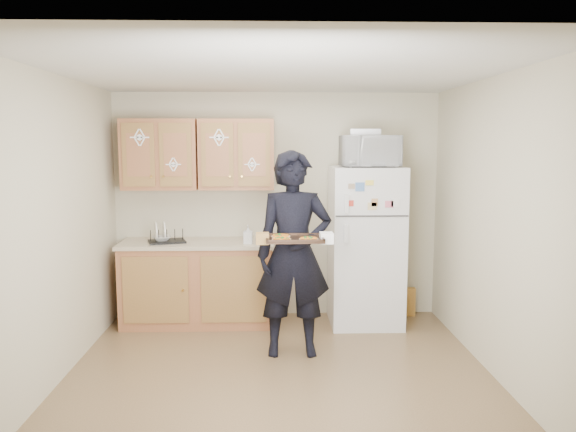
{
  "coord_description": "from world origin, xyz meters",
  "views": [
    {
      "loc": [
        -0.06,
        -4.47,
        1.94
      ],
      "look_at": [
        0.09,
        0.45,
        1.3
      ],
      "focal_mm": 35.0,
      "sensor_mm": 36.0,
      "label": 1
    }
  ],
  "objects_px": {
    "microwave": "(370,151)",
    "person": "(294,254)",
    "refrigerator": "(365,246)",
    "baking_tray": "(295,239)",
    "dish_rack": "(167,235)"
  },
  "relations": [
    {
      "from": "refrigerator",
      "to": "dish_rack",
      "type": "xyz_separation_m",
      "value": [
        -2.12,
        0.01,
        0.12
      ]
    },
    {
      "from": "refrigerator",
      "to": "dish_rack",
      "type": "height_order",
      "value": "refrigerator"
    },
    {
      "from": "refrigerator",
      "to": "baking_tray",
      "type": "bearing_deg",
      "value": -124.59
    },
    {
      "from": "person",
      "to": "baking_tray",
      "type": "relative_size",
      "value": 3.85
    },
    {
      "from": "refrigerator",
      "to": "microwave",
      "type": "xyz_separation_m",
      "value": [
        0.02,
        -0.05,
        1.01
      ]
    },
    {
      "from": "dish_rack",
      "to": "microwave",
      "type": "bearing_deg",
      "value": -1.52
    },
    {
      "from": "refrigerator",
      "to": "microwave",
      "type": "distance_m",
      "value": 1.01
    },
    {
      "from": "refrigerator",
      "to": "person",
      "type": "bearing_deg",
      "value": -132.57
    },
    {
      "from": "person",
      "to": "dish_rack",
      "type": "distance_m",
      "value": 1.58
    },
    {
      "from": "refrigerator",
      "to": "baking_tray",
      "type": "height_order",
      "value": "refrigerator"
    },
    {
      "from": "microwave",
      "to": "person",
      "type": "bearing_deg",
      "value": -139.11
    },
    {
      "from": "microwave",
      "to": "refrigerator",
      "type": "bearing_deg",
      "value": 105.03
    },
    {
      "from": "person",
      "to": "microwave",
      "type": "distance_m",
      "value": 1.49
    },
    {
      "from": "baking_tray",
      "to": "dish_rack",
      "type": "distance_m",
      "value": 1.77
    },
    {
      "from": "person",
      "to": "baking_tray",
      "type": "distance_m",
      "value": 0.35
    }
  ]
}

